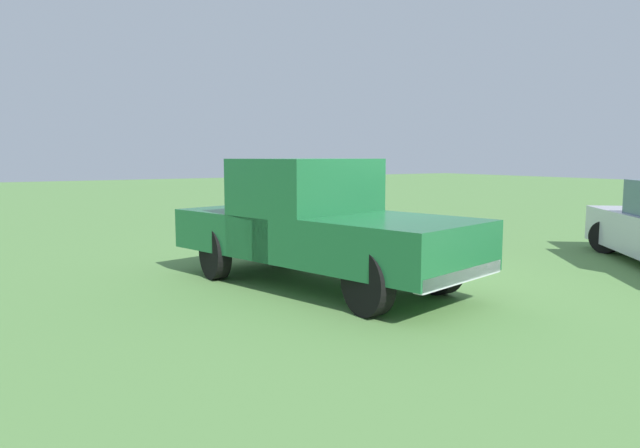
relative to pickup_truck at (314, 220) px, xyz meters
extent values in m
plane|color=#5B8C47|center=(0.03, 0.95, -0.95)|extent=(80.00, 80.00, 0.00)
cylinder|color=black|center=(1.37, 1.13, -0.54)|extent=(0.81, 0.22, 0.81)
cylinder|color=black|center=(1.75, -0.33, -0.54)|extent=(0.81, 0.22, 0.81)
cylinder|color=black|center=(-1.52, 0.39, -0.54)|extent=(0.81, 0.22, 0.81)
cylinder|color=black|center=(-1.14, -1.07, -0.54)|extent=(0.81, 0.22, 0.81)
cube|color=#1E6638|center=(1.47, 0.38, -0.20)|extent=(2.26, 2.22, 0.64)
cube|color=#1E6638|center=(-0.16, -0.04, 0.18)|extent=(1.89, 2.12, 1.40)
cube|color=slate|center=(-0.16, -0.04, 0.62)|extent=(1.64, 1.93, 0.48)
cube|color=#1E6638|center=(-1.06, -0.27, -0.22)|extent=(2.62, 2.31, 0.60)
cube|color=silver|center=(2.31, 0.59, -0.46)|extent=(0.55, 1.71, 0.16)
cylinder|color=black|center=(0.58, 6.23, -0.64)|extent=(0.62, 0.20, 0.62)
cylinder|color=#7A6B51|center=(-4.00, 3.98, -0.55)|extent=(0.14, 0.14, 0.79)
cylinder|color=#7A6B51|center=(-3.87, 4.13, -0.55)|extent=(0.14, 0.14, 0.79)
cylinder|color=silver|center=(-3.94, 4.05, 0.14)|extent=(0.45, 0.45, 0.59)
sphere|color=#D8AD84|center=(-3.94, 4.05, 0.59)|extent=(0.21, 0.21, 0.21)
camera|label=1|loc=(7.10, -4.29, 0.92)|focal=32.61mm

